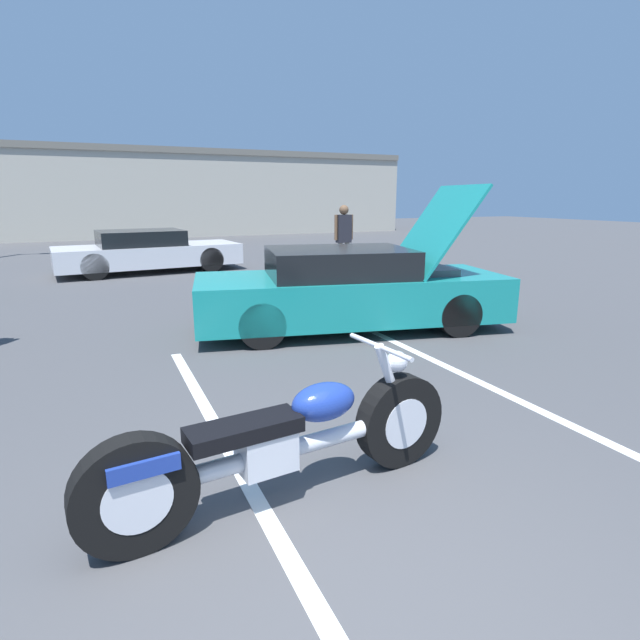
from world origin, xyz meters
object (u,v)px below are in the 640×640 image
parked_car_right_row (148,252)px  spectator_near_motorcycle (344,234)px  motorcycle (284,444)px  show_car_hood_open (351,290)px

parked_car_right_row → spectator_near_motorcycle: bearing=-38.6°
motorcycle → parked_car_right_row: bearing=82.2°
spectator_near_motorcycle → show_car_hood_open: bearing=-115.6°
show_car_hood_open → parked_car_right_row: bearing=118.4°
motorcycle → show_car_hood_open: show_car_hood_open is taller
motorcycle → parked_car_right_row: size_ratio=0.54×
motorcycle → spectator_near_motorcycle: spectator_near_motorcycle is taller
parked_car_right_row → motorcycle: bearing=-96.6°
motorcycle → show_car_hood_open: size_ratio=0.54×
show_car_hood_open → parked_car_right_row: size_ratio=1.00×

